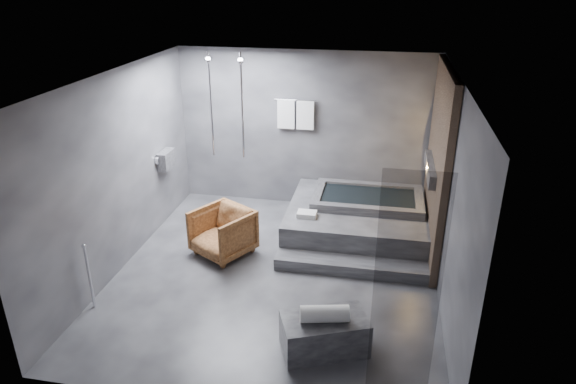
# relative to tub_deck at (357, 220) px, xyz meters

# --- Properties ---
(room) EXTENTS (5.00, 5.04, 2.82)m
(room) POSITION_rel_tub_deck_xyz_m (-0.65, -1.21, 1.48)
(room) COLOR #2C2C2E
(room) RESTS_ON ground
(tub_deck) EXTENTS (2.20, 2.00, 0.50)m
(tub_deck) POSITION_rel_tub_deck_xyz_m (0.00, 0.00, 0.00)
(tub_deck) COLOR #313133
(tub_deck) RESTS_ON ground
(tub_step) EXTENTS (2.20, 0.36, 0.18)m
(tub_step) POSITION_rel_tub_deck_xyz_m (0.00, -1.18, -0.16)
(tub_step) COLOR #313133
(tub_step) RESTS_ON ground
(concrete_bench) EXTENTS (1.08, 0.85, 0.43)m
(concrete_bench) POSITION_rel_tub_deck_xyz_m (-0.17, -2.89, -0.03)
(concrete_bench) COLOR #2D2D2F
(concrete_bench) RESTS_ON ground
(driftwood_chair) EXTENTS (1.08, 1.08, 0.73)m
(driftwood_chair) POSITION_rel_tub_deck_xyz_m (-1.96, -1.03, 0.11)
(driftwood_chair) COLOR #4E2A13
(driftwood_chair) RESTS_ON ground
(rolled_towel) EXTENTS (0.57, 0.31, 0.19)m
(rolled_towel) POSITION_rel_tub_deck_xyz_m (-0.17, -2.94, 0.28)
(rolled_towel) COLOR white
(rolled_towel) RESTS_ON concrete_bench
(deck_towel) EXTENTS (0.30, 0.22, 0.08)m
(deck_towel) POSITION_rel_tub_deck_xyz_m (-0.75, -0.52, 0.29)
(deck_towel) COLOR silver
(deck_towel) RESTS_ON tub_deck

